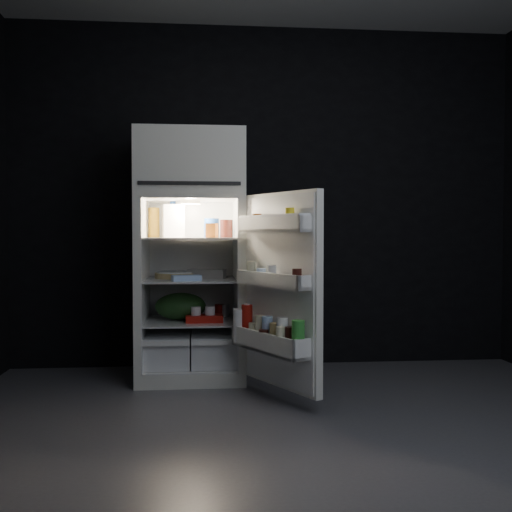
{
  "coord_description": "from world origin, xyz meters",
  "views": [
    {
      "loc": [
        -0.51,
        -3.08,
        1.05
      ],
      "look_at": [
        -0.13,
        1.0,
        0.9
      ],
      "focal_mm": 42.0,
      "sensor_mm": 36.0,
      "label": 1
    }
  ],
  "objects": [
    {
      "name": "refrigerator",
      "position": [
        -0.58,
        1.32,
        0.96
      ],
      "size": [
        0.76,
        0.71,
        1.78
      ],
      "color": "white",
      "rests_on": "ground"
    },
    {
      "name": "mayo_jar",
      "position": [
        -0.43,
        1.35,
        1.1
      ],
      "size": [
        0.13,
        0.13,
        0.14
      ],
      "primitive_type": "cylinder",
      "rotation": [
        0.0,
        0.0,
        0.22
      ],
      "color": "#1C4899",
      "rests_on": "refrigerator"
    },
    {
      "name": "yogurt_tray",
      "position": [
        -0.49,
        1.16,
        0.45
      ],
      "size": [
        0.26,
        0.14,
        0.05
      ],
      "primitive_type": "cube",
      "rotation": [
        0.0,
        0.0,
        0.01
      ],
      "color": "#A8160E",
      "rests_on": "refrigerator"
    },
    {
      "name": "small_can_silver",
      "position": [
        -0.34,
        1.46,
        0.47
      ],
      "size": [
        0.08,
        0.08,
        0.09
      ],
      "primitive_type": "cylinder",
      "rotation": [
        0.0,
        0.0,
        0.11
      ],
      "color": "silver",
      "rests_on": "refrigerator"
    },
    {
      "name": "wall_back",
      "position": [
        0.0,
        1.7,
        1.35
      ],
      "size": [
        4.0,
        0.0,
        2.7
      ],
      "primitive_type": "cube",
      "color": "black",
      "rests_on": "ground"
    },
    {
      "name": "small_can_red",
      "position": [
        -0.37,
        1.45,
        0.47
      ],
      "size": [
        0.08,
        0.08,
        0.09
      ],
      "primitive_type": "cylinder",
      "rotation": [
        0.0,
        0.0,
        -0.09
      ],
      "color": "#A8160E",
      "rests_on": "refrigerator"
    },
    {
      "name": "pie",
      "position": [
        -0.68,
        1.36,
        0.75
      ],
      "size": [
        0.43,
        0.43,
        0.04
      ],
      "primitive_type": "cylinder",
      "rotation": [
        0.0,
        0.0,
        0.38
      ],
      "color": "tan",
      "rests_on": "refrigerator"
    },
    {
      "name": "milk_jug",
      "position": [
        -0.72,
        1.36,
        1.15
      ],
      "size": [
        0.18,
        0.18,
        0.24
      ],
      "primitive_type": "cube",
      "rotation": [
        0.0,
        0.0,
        0.18
      ],
      "color": "white",
      "rests_on": "refrigerator"
    },
    {
      "name": "small_carton",
      "position": [
        -0.43,
        1.13,
        1.08
      ],
      "size": [
        0.09,
        0.08,
        0.1
      ],
      "primitive_type": "cube",
      "rotation": [
        0.0,
        0.0,
        -0.42
      ],
      "color": "#C75F17",
      "rests_on": "refrigerator"
    },
    {
      "name": "flat_package",
      "position": [
        -0.61,
        1.08,
        0.75
      ],
      "size": [
        0.21,
        0.14,
        0.04
      ],
      "primitive_type": "cube",
      "rotation": [
        0.0,
        0.0,
        0.22
      ],
      "color": "#92B3E2",
      "rests_on": "refrigerator"
    },
    {
      "name": "amber_bottle",
      "position": [
        -0.86,
        1.4,
        1.14
      ],
      "size": [
        0.09,
        0.09,
        0.22
      ],
      "primitive_type": "cylinder",
      "rotation": [
        0.0,
        0.0,
        0.11
      ],
      "color": "#B37E1C",
      "rests_on": "refrigerator"
    },
    {
      "name": "egg_carton",
      "position": [
        -0.47,
        1.26,
        0.76
      ],
      "size": [
        0.29,
        0.18,
        0.07
      ],
      "primitive_type": "cube",
      "rotation": [
        0.0,
        0.0,
        -0.31
      ],
      "color": "gray",
      "rests_on": "refrigerator"
    },
    {
      "name": "jam_jar",
      "position": [
        -0.32,
        1.3,
        1.09
      ],
      "size": [
        0.11,
        0.11,
        0.13
      ],
      "primitive_type": "cylinder",
      "rotation": [
        0.0,
        0.0,
        0.2
      ],
      "color": "black",
      "rests_on": "refrigerator"
    },
    {
      "name": "wrapped_pkg",
      "position": [
        -0.41,
        1.4,
        0.75
      ],
      "size": [
        0.13,
        0.11,
        0.05
      ],
      "primitive_type": "cube",
      "rotation": [
        0.0,
        0.0,
        -0.19
      ],
      "color": "beige",
      "rests_on": "refrigerator"
    },
    {
      "name": "floor",
      "position": [
        0.0,
        0.0,
        0.0
      ],
      "size": [
        4.0,
        3.4,
        0.0
      ],
      "primitive_type": "cube",
      "color": "#4F4F55",
      "rests_on": "ground"
    },
    {
      "name": "produce_bag",
      "position": [
        -0.66,
        1.3,
        0.52
      ],
      "size": [
        0.46,
        0.43,
        0.2
      ],
      "primitive_type": "ellipsoid",
      "rotation": [
        0.0,
        0.0,
        -0.4
      ],
      "color": "#193815",
      "rests_on": "refrigerator"
    },
    {
      "name": "fridge_door",
      "position": [
        -0.04,
        0.61,
        0.68
      ],
      "size": [
        0.5,
        0.73,
        1.22
      ],
      "color": "white",
      "rests_on": "ground"
    },
    {
      "name": "wall_front",
      "position": [
        0.0,
        -1.7,
        1.35
      ],
      "size": [
        4.0,
        0.0,
        2.7
      ],
      "primitive_type": "cube",
      "color": "black",
      "rests_on": "ground"
    }
  ]
}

